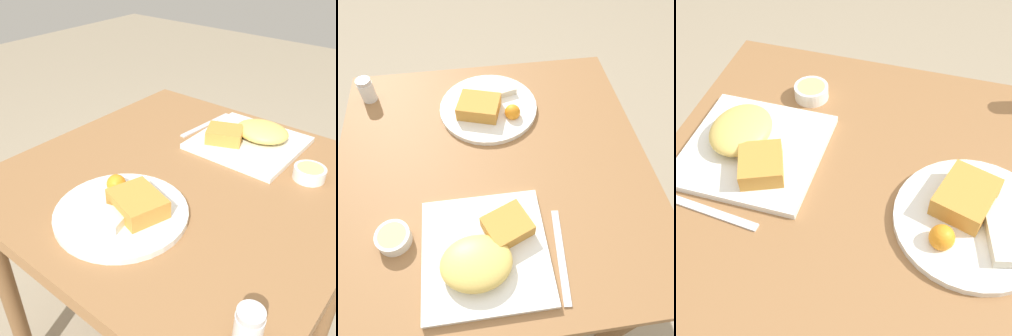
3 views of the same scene
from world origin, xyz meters
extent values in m
cube|color=olive|center=(0.00, 0.00, 0.69)|extent=(0.81, 0.82, 0.04)
cylinder|color=brown|center=(0.35, -0.35, 0.34)|extent=(0.05, 0.05, 0.67)
cylinder|color=brown|center=(0.35, 0.35, 0.34)|extent=(0.05, 0.05, 0.67)
cube|color=white|center=(-0.04, -0.23, 0.72)|extent=(0.27, 0.27, 0.01)
ellipsoid|color=#EAC660|center=(-0.06, -0.26, 0.74)|extent=(0.15, 0.12, 0.04)
cube|color=#C68938|center=(0.01, -0.19, 0.74)|extent=(0.12, 0.11, 0.04)
cylinder|color=white|center=(0.01, 0.21, 0.72)|extent=(0.28, 0.28, 0.01)
cube|color=#C68938|center=(-0.02, 0.19, 0.74)|extent=(0.13, 0.12, 0.04)
cube|color=beige|center=(0.03, 0.26, 0.73)|extent=(0.14, 0.09, 0.02)
sphere|color=orange|center=(0.07, 0.16, 0.74)|extent=(0.04, 0.04, 0.04)
cylinder|color=white|center=(-0.24, -0.18, 0.72)|extent=(0.08, 0.08, 0.03)
cylinder|color=#D1B775|center=(-0.24, -0.18, 0.74)|extent=(0.06, 0.06, 0.00)
cylinder|color=white|center=(-0.34, 0.30, 0.74)|extent=(0.04, 0.04, 0.06)
cylinder|color=white|center=(-0.34, 0.30, 0.73)|extent=(0.04, 0.04, 0.03)
cylinder|color=silver|center=(-0.34, 0.30, 0.77)|extent=(0.04, 0.04, 0.01)
cube|color=silver|center=(0.12, -0.26, 0.71)|extent=(0.04, 0.21, 0.00)
camera|label=1|loc=(-0.47, 0.64, 1.24)|focal=42.00mm
camera|label=2|loc=(-0.04, -0.50, 1.39)|focal=35.00mm
camera|label=3|loc=(0.53, 0.12, 1.39)|focal=50.00mm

